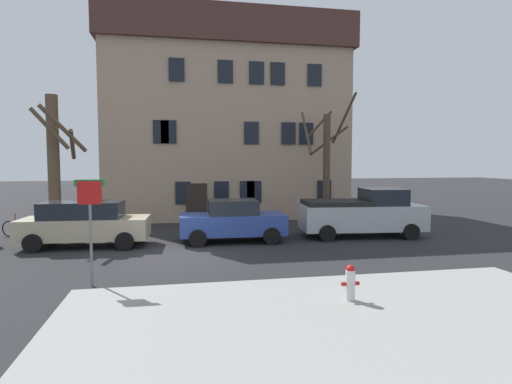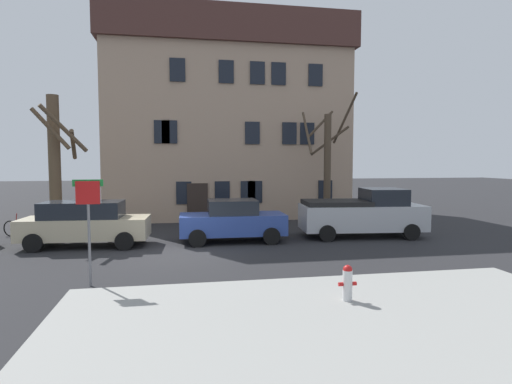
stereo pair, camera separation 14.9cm
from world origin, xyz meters
name	(u,v)px [view 1 (the left image)]	position (x,y,z in m)	size (l,w,h in m)	color
ground_plane	(178,254)	(0.00, 0.00, 0.00)	(120.00, 120.00, 0.00)	#262628
sidewalk_slab	(349,322)	(3.32, -7.16, 0.06)	(11.87, 6.18, 0.12)	#999993
building_main	(224,120)	(2.97, 11.85, 5.85)	(14.19, 8.80, 11.55)	tan
tree_bare_near	(55,162)	(-5.18, 4.63, 3.22)	(2.15, 2.41, 6.12)	brown
tree_bare_mid	(326,162)	(7.56, 5.74, 3.22)	(2.61, 2.41, 6.69)	#4C3D2D
car_beige_wagon	(85,223)	(-3.50, 2.04, 0.91)	(4.80, 2.24, 1.74)	#C6B793
car_blue_sedan	(233,221)	(2.20, 1.97, 0.86)	(4.27, 2.06, 1.72)	#2D4799
pickup_truck_silver	(363,213)	(7.92, 2.11, 1.01)	(5.41, 2.60, 2.09)	#B7BABF
fire_hydrant	(350,282)	(3.81, -6.08, 0.54)	(0.42, 0.22, 0.82)	silver
street_sign_pole	(90,212)	(-2.25, -3.45, 1.96)	(0.76, 0.07, 2.81)	slate
bicycle_leaning	(19,229)	(-6.69, 4.63, 0.37)	(1.63, 0.73, 1.03)	black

